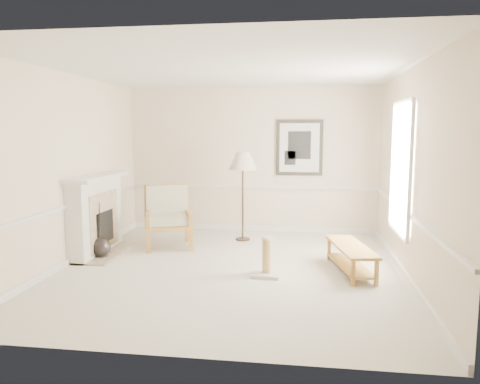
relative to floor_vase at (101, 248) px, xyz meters
name	(u,v)px	position (x,y,z in m)	size (l,w,h in m)	color
ground	(230,269)	(2.15, -0.29, -0.17)	(5.50, 5.50, 0.00)	silver
room	(240,142)	(2.29, -0.22, 1.70)	(5.04, 5.54, 2.92)	beige
fireplace	(97,215)	(-0.19, 0.31, 0.47)	(0.64, 1.64, 1.31)	white
floor_vase	(101,248)	(0.00, 0.00, 0.00)	(0.31, 0.31, 0.92)	black
armchair	(168,214)	(0.82, 0.97, 0.41)	(1.04, 1.08, 1.07)	#A67635
floor_lamp	(243,163)	(2.08, 1.58, 1.27)	(0.61, 0.61, 1.65)	black
bench	(351,254)	(3.90, -0.19, 0.09)	(0.68, 1.43, 0.39)	#A67635
scratching_post	(267,263)	(2.71, -0.54, 0.01)	(0.42, 0.42, 0.56)	beige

